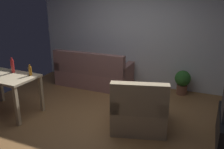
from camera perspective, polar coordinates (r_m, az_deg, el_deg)
ground_plane at (r=4.43m, az=-3.81°, el=-11.11°), size 5.20×4.40×0.02m
wall_rear at (r=5.96m, az=5.66°, el=10.32°), size 5.20×0.10×2.70m
couch at (r=5.97m, az=-4.57°, el=0.08°), size 1.87×0.84×0.92m
desk at (r=4.89m, az=-24.46°, el=-1.40°), size 1.22×0.74×0.76m
potted_plant at (r=5.65m, az=16.81°, el=-1.46°), size 0.36×0.36×0.57m
armchair at (r=4.06m, az=6.56°, el=-8.78°), size 1.09×1.05×0.92m
bottle_red at (r=4.94m, az=-23.09°, el=1.92°), size 0.06×0.06×0.30m
bottle_amber at (r=4.65m, az=-19.33°, el=0.84°), size 0.06×0.06×0.21m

